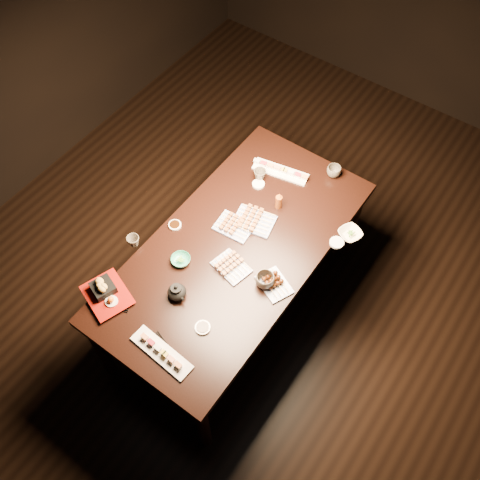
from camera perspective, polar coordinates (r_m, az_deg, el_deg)
name	(u,v)px	position (r m, az deg, el deg)	size (l,w,h in m)	color
ground	(245,290)	(3.82, 0.59, -5.32)	(5.00, 5.00, 0.00)	black
dining_table	(235,279)	(3.43, -0.49, -4.20)	(0.90, 1.80, 0.75)	black
sushi_platter_near	(161,351)	(2.83, -8.39, -11.68)	(0.36, 0.10, 0.04)	white
sushi_platter_far	(281,170)	(3.45, 4.35, 7.46)	(0.36, 0.10, 0.04)	white
yakitori_plate_center	(234,225)	(3.17, -0.64, 1.63)	(0.22, 0.16, 0.06)	#828EB6
yakitori_plate_right	(231,265)	(3.02, -0.93, -2.72)	(0.20, 0.15, 0.05)	#828EB6
yakitori_plate_left	(254,219)	(3.19, 1.51, 2.24)	(0.24, 0.17, 0.06)	#828EB6
tsukune_plate	(274,283)	(2.97, 3.69, -4.61)	(0.20, 0.14, 0.05)	#828EB6
edamame_bowl_green	(181,260)	(3.07, -6.33, -2.14)	(0.11, 0.11, 0.04)	#2F916E
edamame_bowl_cream	(350,234)	(3.21, 11.66, 0.66)	(0.13, 0.13, 0.03)	#FCECCE
tempura_tray	(106,292)	(3.00, -14.10, -5.42)	(0.27, 0.21, 0.10)	black
teacup_near_left	(133,241)	(3.16, -11.30, -0.11)	(0.07, 0.07, 0.07)	#514A3E
teacup_mid_right	(265,280)	(2.96, 2.68, -4.31)	(0.11, 0.11, 0.08)	#514A3E
teacup_far_left	(260,175)	(3.40, 2.13, 6.99)	(0.08, 0.08, 0.07)	#514A3E
teacup_far_right	(334,171)	(3.47, 9.97, 7.23)	(0.09, 0.09, 0.07)	#514A3E
teapot	(177,291)	(2.93, -6.77, -5.42)	(0.12, 0.12, 0.10)	black
condiment_bottle	(279,200)	(3.24, 4.16, 4.24)	(0.04, 0.04, 0.13)	brown
sauce_dish_west	(175,225)	(3.22, -6.96, 1.59)	(0.08, 0.08, 0.01)	white
sauce_dish_east	(337,243)	(3.17, 10.28, -0.28)	(0.08, 0.08, 0.01)	white
sauce_dish_se	(203,328)	(2.87, -4.00, -9.31)	(0.08, 0.08, 0.01)	white
sauce_dish_nw	(258,184)	(3.39, 1.98, 5.97)	(0.08, 0.08, 0.01)	white
chopsticks_near	(111,307)	(3.00, -13.56, -6.95)	(0.20, 0.02, 0.01)	black
chopsticks_se	(167,346)	(2.85, -7.81, -11.12)	(0.20, 0.02, 0.01)	black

